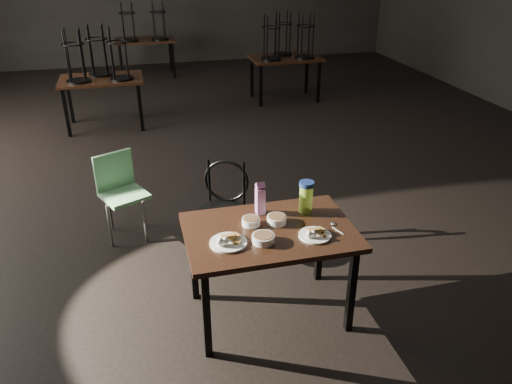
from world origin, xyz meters
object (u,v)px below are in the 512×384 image
object	(u,v)px
juice_carton	(260,199)
water_bottle	(306,196)
main_table	(270,239)
bentwood_chair	(224,202)
school_chair	(121,188)

from	to	relation	value
juice_carton	water_bottle	size ratio (longest dim) A/B	1.04
main_table	water_bottle	distance (m)	0.43
juice_carton	bentwood_chair	world-z (taller)	juice_carton
bentwood_chair	school_chair	bearing A→B (deg)	169.78
water_bottle	juice_carton	bearing A→B (deg)	170.57
main_table	juice_carton	distance (m)	0.31
juice_carton	water_bottle	world-z (taller)	juice_carton
bentwood_chair	school_chair	xyz separation A→B (m)	(-0.88, 0.58, -0.03)
main_table	water_bottle	world-z (taller)	water_bottle
school_chair	bentwood_chair	bearing A→B (deg)	-58.07
water_bottle	school_chair	size ratio (longest dim) A/B	0.30
juice_carton	main_table	bearing A→B (deg)	-88.52
water_bottle	bentwood_chair	world-z (taller)	water_bottle
main_table	juice_carton	size ratio (longest dim) A/B	4.67
water_bottle	bentwood_chair	xyz separation A→B (m)	(-0.49, 0.71, -0.35)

